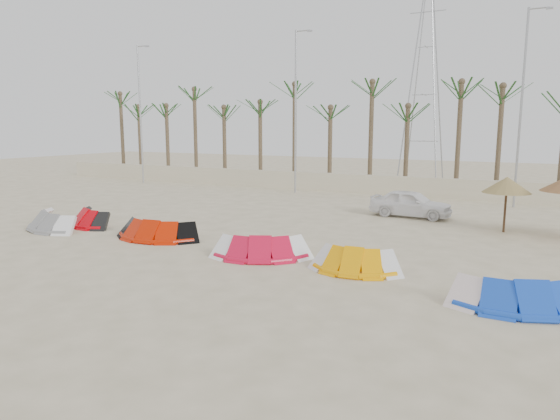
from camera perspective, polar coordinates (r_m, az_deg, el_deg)
The scene contains 15 objects.
ground at distance 15.32m, azimuth -10.43°, elevation -8.11°, with size 120.00×120.00×0.00m, color beige.
boundary_wall at distance 34.92m, azimuth 12.12°, elevation 2.79°, with size 60.00×0.30×1.30m, color beige.
palm_line at distance 36.03m, azimuth 14.13°, elevation 12.15°, with size 52.00×4.00×7.70m.
lamp_a at distance 42.82m, azimuth -15.64°, elevation 10.72°, with size 1.25×0.14×11.00m.
lamp_b at distance 34.90m, azimuth 1.85°, elevation 11.41°, with size 1.25×0.14×11.00m.
lamp_c at distance 31.54m, azimuth 25.93°, elevation 10.69°, with size 1.25×0.14×11.00m.
pylon at distance 40.57m, azimuth 15.69°, elevation 2.63°, with size 3.00×3.00×14.00m, color #A5A8AD, non-canonical shape.
kite_grey at distance 24.98m, azimuth -24.05°, elevation -0.95°, with size 3.99×2.57×0.90m.
kite_red_left at distance 25.09m, azimuth -20.49°, elevation -0.70°, with size 3.36×2.35×0.90m.
kite_red_mid at distance 21.41m, azimuth -13.40°, elevation -2.01°, with size 3.82×1.86×0.90m.
kite_red_right at distance 17.89m, azimuth -1.69°, elevation -4.00°, with size 3.86×2.70×0.90m.
kite_orange at distance 16.34m, azimuth 8.87°, elevation -5.43°, with size 3.00×1.71×0.90m.
kite_blue at distance 14.57m, azimuth 26.29°, elevation -8.15°, with size 4.06×2.65×0.90m.
parasol_left at distance 23.84m, azimuth 24.50°, elevation 2.62°, with size 2.05×2.05×2.45m.
car at distance 26.50m, azimuth 14.71°, elevation 0.73°, with size 1.66×4.12×1.40m, color white.
Camera 1 is at (9.01, -11.51, 4.59)m, focal length 32.00 mm.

